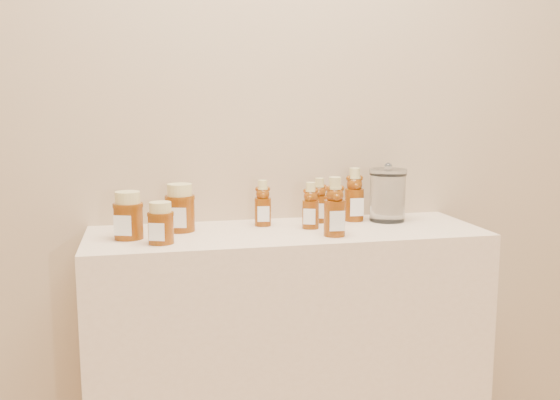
{
  "coord_description": "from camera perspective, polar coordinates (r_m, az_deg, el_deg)",
  "views": [
    {
      "loc": [
        -0.42,
        -0.26,
        1.29
      ],
      "look_at": [
        -0.03,
        1.52,
        1.0
      ],
      "focal_mm": 40.0,
      "sensor_mm": 36.0,
      "label": 1
    }
  ],
  "objects": [
    {
      "name": "bear_bottle_back_right",
      "position": [
        2.06,
        6.81,
        0.82
      ],
      "size": [
        0.07,
        0.07,
        0.2
      ],
      "primitive_type": null,
      "rotation": [
        0.0,
        0.0,
        -0.05
      ],
      "color": "#612907",
      "rests_on": "display_table"
    },
    {
      "name": "display_table",
      "position": [
        2.04,
        0.64,
        -15.27
      ],
      "size": [
        1.2,
        0.4,
        0.9
      ],
      "primitive_type": "cube",
      "color": "beige",
      "rests_on": "ground"
    },
    {
      "name": "glass_canister",
      "position": [
        2.07,
        9.81,
        0.65
      ],
      "size": [
        0.15,
        0.15,
        0.19
      ],
      "primitive_type": null,
      "rotation": [
        0.0,
        0.0,
        0.31
      ],
      "color": "white",
      "rests_on": "display_table"
    },
    {
      "name": "honey_jar_left",
      "position": [
        1.83,
        -13.71,
        -1.37
      ],
      "size": [
        0.11,
        0.11,
        0.14
      ],
      "primitive_type": null,
      "rotation": [
        0.0,
        0.0,
        -0.38
      ],
      "color": "#612907",
      "rests_on": "display_table"
    },
    {
      "name": "bear_bottle_back_left",
      "position": [
        1.96,
        -1.59,
        0.0
      ],
      "size": [
        0.06,
        0.06,
        0.16
      ],
      "primitive_type": null,
      "rotation": [
        0.0,
        0.0,
        -0.12
      ],
      "color": "#612907",
      "rests_on": "display_table"
    },
    {
      "name": "bear_bottle_front_right",
      "position": [
        1.82,
        5.02,
        -0.26
      ],
      "size": [
        0.07,
        0.07,
        0.2
      ],
      "primitive_type": null,
      "rotation": [
        0.0,
        0.0,
        -0.05
      ],
      "color": "#612907",
      "rests_on": "display_table"
    },
    {
      "name": "bear_bottle_back_mid",
      "position": [
        2.02,
        3.62,
        0.24
      ],
      "size": [
        0.07,
        0.07,
        0.16
      ],
      "primitive_type": null,
      "rotation": [
        0.0,
        0.0,
        -0.36
      ],
      "color": "#612907",
      "rests_on": "display_table"
    },
    {
      "name": "bear_bottle_front_left",
      "position": [
        1.92,
        2.82,
        -0.22
      ],
      "size": [
        0.07,
        0.07,
        0.16
      ],
      "primitive_type": null,
      "rotation": [
        0.0,
        0.0,
        -0.4
      ],
      "color": "#612907",
      "rests_on": "display_table"
    },
    {
      "name": "honey_jar_front",
      "position": [
        1.75,
        -10.85,
        -2.06
      ],
      "size": [
        0.1,
        0.1,
        0.12
      ],
      "primitive_type": null,
      "rotation": [
        0.0,
        0.0,
        -0.36
      ],
      "color": "#612907",
      "rests_on": "display_table"
    },
    {
      "name": "honey_jar_back",
      "position": [
        1.9,
        -9.12,
        -0.69
      ],
      "size": [
        0.11,
        0.11,
        0.14
      ],
      "primitive_type": null,
      "rotation": [
        0.0,
        0.0,
        -0.27
      ],
      "color": "#612907",
      "rests_on": "display_table"
    },
    {
      "name": "wall_back",
      "position": [
        2.06,
        -0.6,
        10.71
      ],
      "size": [
        3.5,
        0.02,
        2.7
      ],
      "primitive_type": "cube",
      "color": "tan",
      "rests_on": "ground"
    }
  ]
}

